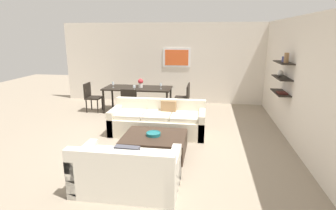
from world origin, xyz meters
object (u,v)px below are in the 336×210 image
(dining_chair_right_near, at_px, (184,98))
(wine_glass_right_near, at_px, (161,85))
(decorative_bowl, at_px, (153,134))
(coffee_table, at_px, (155,144))
(dining_chair_right_far, at_px, (185,96))
(centerpiece_vase, at_px, (141,83))
(loveseat_white, at_px, (127,172))
(sofa_beige, at_px, (158,122))
(dining_chair_left_near, at_px, (91,95))
(dining_chair_foot, at_px, (130,102))
(dining_table, at_px, (138,90))
(wine_glass_left_near, at_px, (113,84))
(wine_glass_foot, at_px, (134,87))

(dining_chair_right_near, relative_size, wine_glass_right_near, 5.21)
(decorative_bowl, relative_size, wine_glass_right_near, 1.70)
(coffee_table, bearing_deg, dining_chair_right_far, 84.18)
(wine_glass_right_near, bearing_deg, centerpiece_vase, 168.65)
(loveseat_white, xyz_separation_m, dining_chair_right_far, (0.48, 4.49, 0.21))
(sofa_beige, distance_m, wine_glass_right_near, 1.81)
(dining_chair_left_near, bearing_deg, dining_chair_right_far, 7.88)
(sofa_beige, bearing_deg, dining_chair_foot, 135.27)
(sofa_beige, bearing_deg, dining_table, 118.22)
(wine_glass_left_near, bearing_deg, dining_chair_left_near, -172.66)
(loveseat_white, relative_size, dining_chair_left_near, 1.78)
(loveseat_white, bearing_deg, dining_table, 102.45)
(dining_chair_foot, relative_size, wine_glass_foot, 6.31)
(dining_chair_left_near, bearing_deg, dining_chair_right_near, 0.00)
(sofa_beige, xyz_separation_m, dining_table, (-0.97, 1.80, 0.39))
(loveseat_white, height_order, dining_chair_right_far, dining_chair_right_far)
(coffee_table, bearing_deg, dining_chair_foot, 117.76)
(centerpiece_vase, bearing_deg, dining_chair_left_near, -171.81)
(dining_chair_foot, bearing_deg, centerpiece_vase, 84.03)
(dining_chair_right_near, bearing_deg, loveseat_white, -96.64)
(dining_chair_foot, xyz_separation_m, wine_glass_left_near, (-0.74, 0.74, 0.37))
(loveseat_white, xyz_separation_m, wine_glass_left_near, (-1.69, 4.19, 0.58))
(dining_chair_left_near, distance_m, dining_chair_right_far, 2.88)
(wine_glass_right_near, bearing_deg, dining_chair_right_far, 23.93)
(dining_chair_right_near, bearing_deg, dining_table, 172.12)
(dining_chair_foot, xyz_separation_m, wine_glass_right_near, (0.74, 0.74, 0.37))
(dining_table, xyz_separation_m, dining_chair_foot, (0.00, -0.85, -0.18))
(dining_chair_foot, relative_size, dining_chair_right_near, 1.00)
(coffee_table, height_order, dining_chair_foot, dining_chair_foot)
(dining_chair_foot, relative_size, wine_glass_left_near, 5.04)
(centerpiece_vase, bearing_deg, wine_glass_foot, -102.78)
(dining_chair_right_near, bearing_deg, decorative_bowl, -97.04)
(decorative_bowl, xyz_separation_m, wine_glass_left_near, (-1.82, 2.84, 0.45))
(sofa_beige, bearing_deg, loveseat_white, -90.46)
(wine_glass_left_near, distance_m, centerpiece_vase, 0.84)
(decorative_bowl, relative_size, centerpiece_vase, 1.06)
(decorative_bowl, xyz_separation_m, dining_chair_left_near, (-2.51, 2.75, 0.09))
(dining_table, relative_size, wine_glass_foot, 14.62)
(sofa_beige, xyz_separation_m, wine_glass_left_near, (-1.71, 1.70, 0.58))
(wine_glass_right_near, bearing_deg, dining_chair_right_near, -7.34)
(sofa_beige, distance_m, dining_chair_right_near, 1.68)
(dining_chair_right_near, xyz_separation_m, dining_chair_right_far, (0.00, 0.39, 0.00))
(dining_chair_left_near, height_order, centerpiece_vase, centerpiece_vase)
(dining_chair_foot, xyz_separation_m, dining_chair_right_far, (1.43, 1.04, 0.00))
(wine_glass_foot, bearing_deg, centerpiece_vase, 77.22)
(dining_table, xyz_separation_m, wine_glass_right_near, (0.74, -0.11, 0.19))
(dining_chair_right_near, distance_m, centerpiece_vase, 1.41)
(coffee_table, distance_m, decorative_bowl, 0.23)
(sofa_beige, relative_size, dining_chair_foot, 2.53)
(decorative_bowl, bearing_deg, loveseat_white, -95.82)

